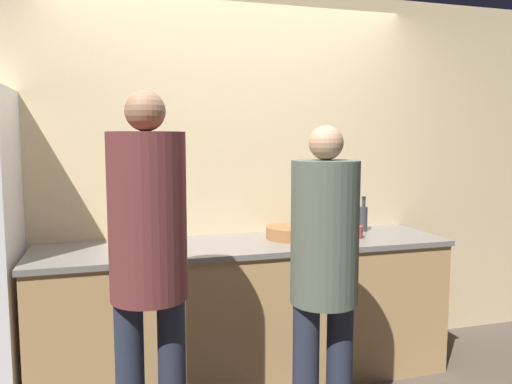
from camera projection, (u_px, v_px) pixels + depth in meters
The scene contains 10 objects.
wall_back at pixel (233, 178), 3.52m from camera, with size 5.20×0.06×2.60m.
counter at pixel (246, 309), 3.28m from camera, with size 2.65×0.71×0.91m.
person_left at pixel (148, 253), 2.23m from camera, with size 0.35×0.35×1.78m.
person_center at pixel (324, 267), 2.40m from camera, with size 0.33×0.33×1.64m.
fruit_bowl at pixel (292, 232), 3.34m from camera, with size 0.35×0.35×0.12m.
utensil_crock at pixel (311, 223), 3.59m from camera, with size 0.12×0.12×0.25m.
bottle_red at pixel (142, 231), 3.14m from camera, with size 0.07×0.07×0.22m.
bottle_dark at pixel (363, 217), 3.60m from camera, with size 0.06×0.06×0.25m.
cup_yellow at pixel (113, 236), 3.17m from camera, with size 0.08×0.08×0.10m.
cup_red at pixel (357, 232), 3.36m from camera, with size 0.08×0.08×0.08m.
Camera 1 is at (-0.83, -2.68, 1.58)m, focal length 35.00 mm.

